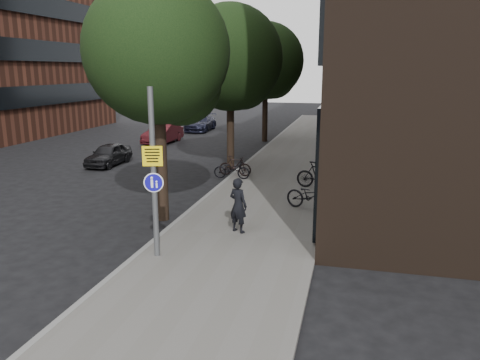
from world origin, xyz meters
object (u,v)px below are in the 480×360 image
(pedestrian, at_px, (238,205))
(parked_car_near, at_px, (109,154))
(signpost, at_px, (154,174))
(parked_bike_facade_near, at_px, (311,196))

(pedestrian, height_order, parked_car_near, pedestrian)
(signpost, height_order, parked_car_near, signpost)
(pedestrian, relative_size, parked_bike_facade_near, 0.87)
(signpost, distance_m, parked_bike_facade_near, 6.25)
(signpost, bearing_deg, pedestrian, 38.37)
(signpost, bearing_deg, parked_car_near, 108.27)
(signpost, height_order, parked_bike_facade_near, signpost)
(pedestrian, height_order, parked_bike_facade_near, pedestrian)
(pedestrian, xyz_separation_m, parked_bike_facade_near, (1.87, 2.72, -0.32))
(pedestrian, distance_m, parked_car_near, 12.36)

